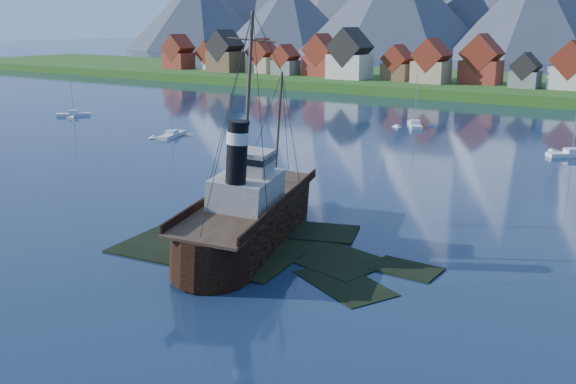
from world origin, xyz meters
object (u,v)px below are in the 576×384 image
Objects in this scene: tugboat_wreck at (257,211)px; sailboat_d at (572,155)px; sailboat_b at (73,115)px; sailboat_c at (415,126)px; sailboat_a at (172,136)px.

tugboat_wreck is 65.83m from sailboat_d.
sailboat_b is 0.98× the size of sailboat_d.
sailboat_b is at bearing 172.45° from sailboat_c.
sailboat_a is at bearing 123.79° from tugboat_wreck.
sailboat_b is (-90.93, 46.64, -2.75)m from tugboat_wreck.
sailboat_b is at bearing -123.00° from sailboat_d.
sailboat_a is 51.56m from sailboat_c.
sailboat_c reaches higher than sailboat_d.
sailboat_c is (-16.87, 77.87, -2.75)m from tugboat_wreck.
sailboat_a is 0.91× the size of sailboat_c.
sailboat_d reaches higher than sailboat_b.
tugboat_wreck is 2.65× the size of sailboat_d.
sailboat_b is 0.97× the size of sailboat_c.
sailboat_a is (-50.97, 39.21, -2.78)m from tugboat_wreck.
sailboat_c reaches higher than sailboat_b.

